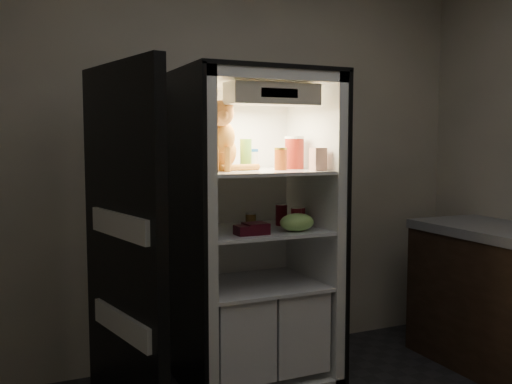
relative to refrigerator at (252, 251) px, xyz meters
The scene contains 16 objects.
room_shell 1.61m from the refrigerator, 90.00° to the right, with size 3.60×3.60×3.60m.
refrigerator is the anchor object (origin of this frame).
fridge_door 0.89m from the refrigerator, 162.10° to the right, with size 0.24×0.86×1.85m.
tabby_cat 0.70m from the refrigerator, behind, with size 0.36×0.43×0.43m.
parmesan_shaker 0.59m from the refrigerator, behind, with size 0.07×0.07×0.18m.
mayo_tub 0.57m from the refrigerator, 70.98° to the left, with size 0.09×0.09×0.12m.
salsa_jar 0.59m from the refrigerator, 43.22° to the right, with size 0.08×0.08×0.13m.
pepper_jar 0.66m from the refrigerator, ahead, with size 0.12×0.12×0.20m.
cream_carton 0.69m from the refrigerator, 42.04° to the right, with size 0.08×0.08×0.13m, color white.
soda_can_a 0.29m from the refrigerator, ahead, with size 0.07×0.07×0.13m.
soda_can_b 0.37m from the refrigerator, 10.29° to the right, with size 0.06×0.06×0.11m.
soda_can_c 0.34m from the refrigerator, 26.18° to the right, with size 0.07×0.07×0.12m.
condiment_jar 0.19m from the refrigerator, 145.76° to the left, with size 0.07×0.07×0.09m.
grape_bag 0.36m from the refrigerator, 55.19° to the right, with size 0.21×0.15×0.10m, color #81C059.
berry_box_left 0.34m from the refrigerator, 122.03° to the right, with size 0.11×0.11×0.05m, color #440B14.
berry_box_right 0.31m from the refrigerator, 109.57° to the right, with size 0.13×0.13×0.06m, color #440B14.
Camera 1 is at (-1.39, -1.75, 1.46)m, focal length 40.00 mm.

